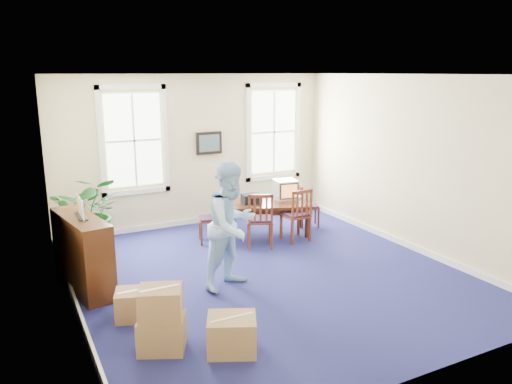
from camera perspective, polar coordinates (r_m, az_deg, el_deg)
name	(u,v)px	position (r m, az deg, el deg)	size (l,w,h in m)	color
floor	(267,274)	(8.31, 1.29, -9.35)	(6.50, 6.50, 0.00)	navy
ceiling	(268,74)	(7.66, 1.42, 13.28)	(6.50, 6.50, 0.00)	white
wall_back	(195,151)	(10.75, -6.96, 4.72)	(6.50, 6.50, 0.00)	beige
wall_front	(422,239)	(5.31, 18.40, -5.15)	(6.50, 6.50, 0.00)	beige
wall_left	(66,201)	(6.95, -20.94, -0.97)	(6.50, 6.50, 0.00)	beige
wall_right	(411,163)	(9.60, 17.31, 3.14)	(6.50, 6.50, 0.00)	beige
baseboard_back	(198,220)	(11.06, -6.68, -3.21)	(6.00, 0.04, 0.12)	white
baseboard_left	(78,309)	(7.47, -19.69, -12.45)	(0.04, 6.50, 0.12)	white
baseboard_right	(404,243)	(9.96, 16.57, -5.61)	(0.04, 6.50, 0.12)	white
window_left	(134,140)	(10.32, -13.78, 5.74)	(1.40, 0.12, 2.20)	white
window_right	(274,132)	(11.48, 2.02, 6.88)	(1.40, 0.12, 2.20)	white
wall_picture	(209,143)	(10.79, -5.39, 5.59)	(0.58, 0.06, 0.48)	black
conference_table	(262,218)	(10.20, 0.69, -2.98)	(1.93, 0.88, 0.66)	#401F0F
crt_tv	(285,189)	(10.37, 3.37, 0.30)	(0.44, 0.48, 0.40)	#B7B7BC
game_console	(297,197)	(10.51, 4.72, -0.54)	(0.14, 0.18, 0.04)	white
equipment_bag	(251,199)	(10.03, -0.53, -0.76)	(0.38, 0.25, 0.19)	black
chair_near_left	(260,219)	(9.41, 0.43, -3.12)	(0.48, 0.48, 1.07)	maroon
chair_near_right	(296,214)	(9.79, 4.54, -2.54)	(0.47, 0.47, 1.06)	maroon
chair_end_left	(210,218)	(9.70, -5.29, -3.00)	(0.43, 0.43, 0.96)	maroon
chair_end_right	(309,206)	(10.73, 6.09, -1.56)	(0.40, 0.40, 0.90)	maroon
man	(232,225)	(7.56, -2.78, -3.84)	(0.96, 0.74, 1.96)	#A5D4FD
credenza	(83,252)	(8.01, -19.21, -6.45)	(0.44, 1.53, 1.20)	#401F0F
brochure_rack	(80,203)	(7.79, -19.48, -1.18)	(0.13, 0.71, 0.31)	#99999E
potted_plant	(91,212)	(9.71, -18.35, -2.20)	(1.28, 1.12, 1.43)	#144618
cardboard_boxes	(175,310)	(6.31, -9.22, -13.19)	(1.45, 1.45, 0.83)	#A4794E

